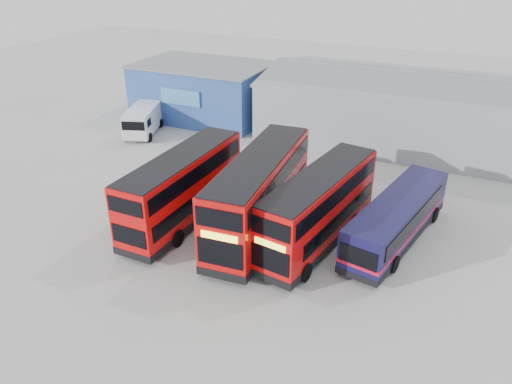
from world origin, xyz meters
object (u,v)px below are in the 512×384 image
object	(u,v)px
double_decker_centre	(259,196)
double_decker_right	(318,210)
office_block	(204,90)
single_decker_blue	(397,221)
double_decker_left	(183,189)
panel_van	(143,120)
maintenance_shed	(448,114)

from	to	relation	value
double_decker_centre	double_decker_right	world-z (taller)	double_decker_centre
office_block	single_decker_blue	world-z (taller)	office_block
double_decker_left	single_decker_blue	xyz separation A→B (m)	(12.15, 3.00, -0.80)
double_decker_centre	panel_van	world-z (taller)	double_decker_centre
maintenance_shed	double_decker_right	size ratio (longest dim) A/B	2.94
panel_van	maintenance_shed	bearing A→B (deg)	-0.49
panel_van	double_decker_right	bearing A→B (deg)	-48.10
single_decker_blue	panel_van	bearing A→B (deg)	-8.80
double_decker_left	single_decker_blue	bearing A→B (deg)	-164.91
office_block	double_decker_right	bearing A→B (deg)	-44.98
office_block	double_decker_centre	xyz separation A→B (m)	(13.65, -17.33, -0.22)
double_decker_centre	maintenance_shed	bearing A→B (deg)	62.39
maintenance_shed	single_decker_blue	xyz separation A→B (m)	(-0.85, -17.14, -1.24)
double_decker_centre	single_decker_blue	world-z (taller)	double_decker_centre
double_decker_left	office_block	bearing A→B (deg)	-62.38
double_decker_right	single_decker_blue	distance (m)	4.54
maintenance_shed	panel_van	distance (m)	25.96
double_decker_centre	single_decker_blue	xyz separation A→B (m)	(7.50, 2.20, -1.00)
office_block	maintenance_shed	size ratio (longest dim) A/B	0.40
panel_van	office_block	bearing A→B (deg)	49.44
office_block	double_decker_left	distance (m)	20.25
double_decker_right	double_decker_centre	bearing A→B (deg)	-167.86
double_decker_left	single_decker_blue	size ratio (longest dim) A/B	1.00
double_decker_centre	panel_van	xyz separation A→B (m)	(-16.14, 10.82, -1.04)
single_decker_blue	office_block	bearing A→B (deg)	-24.35
double_decker_centre	office_block	bearing A→B (deg)	123.97
double_decker_left	double_decker_centre	size ratio (longest dim) A/B	0.91
single_decker_blue	panel_van	world-z (taller)	single_decker_blue
maintenance_shed	double_decker_centre	world-z (taller)	maintenance_shed
double_decker_right	panel_van	distance (m)	22.34
office_block	double_decker_left	bearing A→B (deg)	-63.61
office_block	double_decker_left	xyz separation A→B (m)	(9.00, -18.13, -0.42)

